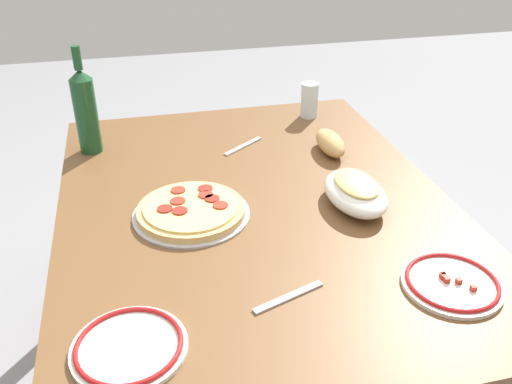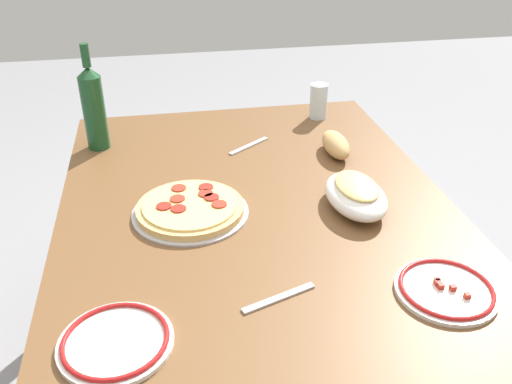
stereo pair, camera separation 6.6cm
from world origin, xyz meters
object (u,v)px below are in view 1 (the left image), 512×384
at_px(dining_table, 256,232).
at_px(bread_loaf, 330,143).
at_px(baked_pasta_dish, 355,191).
at_px(water_glass, 309,100).
at_px(side_plate_far, 452,283).
at_px(side_plate_near, 129,347).
at_px(pepperoni_pizza, 191,210).
at_px(wine_bottle, 85,110).

height_order(dining_table, bread_loaf, bread_loaf).
relative_size(baked_pasta_dish, bread_loaf, 1.40).
bearing_deg(bread_loaf, baked_pasta_dish, -8.54).
distance_m(water_glass, side_plate_far, 0.98).
bearing_deg(baked_pasta_dish, water_glass, 172.79).
bearing_deg(water_glass, side_plate_near, -34.15).
height_order(pepperoni_pizza, water_glass, water_glass).
xyz_separation_m(dining_table, side_plate_near, (0.46, -0.35, 0.11)).
relative_size(pepperoni_pizza, water_glass, 2.43).
relative_size(pepperoni_pizza, bread_loaf, 1.76).
relative_size(pepperoni_pizza, side_plate_far, 1.42).
height_order(baked_pasta_dish, wine_bottle, wine_bottle).
bearing_deg(side_plate_far, wine_bottle, -138.94).
xyz_separation_m(side_plate_near, side_plate_far, (-0.02, 0.67, 0.00)).
height_order(dining_table, side_plate_near, side_plate_near).
height_order(side_plate_near, side_plate_far, side_plate_far).
distance_m(dining_table, side_plate_far, 0.55).
xyz_separation_m(baked_pasta_dish, water_glass, (-0.62, 0.08, 0.02)).
bearing_deg(wine_bottle, pepperoni_pizza, 29.27).
relative_size(water_glass, side_plate_near, 0.58).
xyz_separation_m(dining_table, side_plate_far, (0.44, 0.32, 0.11)).
distance_m(baked_pasta_dish, side_plate_near, 0.72).
bearing_deg(dining_table, water_glass, 148.76).
bearing_deg(dining_table, bread_loaf, 128.88).
bearing_deg(wine_bottle, baked_pasta_dish, 53.55).
xyz_separation_m(water_glass, bread_loaf, (0.30, -0.03, -0.03)).
distance_m(side_plate_near, side_plate_far, 0.67).
bearing_deg(side_plate_far, pepperoni_pizza, -129.42).
relative_size(dining_table, pepperoni_pizza, 4.52).
xyz_separation_m(wine_bottle, water_glass, (-0.11, 0.76, -0.08)).
xyz_separation_m(dining_table, bread_loaf, (-0.24, 0.30, 0.13)).
bearing_deg(wine_bottle, dining_table, 45.21).
height_order(water_glass, bread_loaf, water_glass).
distance_m(dining_table, side_plate_near, 0.59).
bearing_deg(bread_loaf, dining_table, -51.12).
distance_m(pepperoni_pizza, wine_bottle, 0.54).
bearing_deg(side_plate_far, side_plate_near, -87.98).
height_order(side_plate_far, bread_loaf, bread_loaf).
relative_size(wine_bottle, bread_loaf, 1.95).
bearing_deg(bread_loaf, side_plate_far, 2.03).
xyz_separation_m(pepperoni_pizza, side_plate_far, (0.41, 0.50, -0.01)).
height_order(pepperoni_pizza, baked_pasta_dish, baked_pasta_dish).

